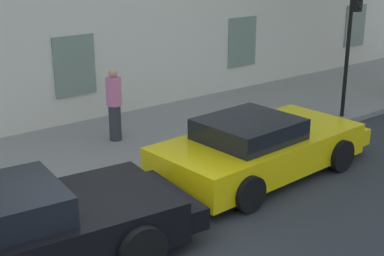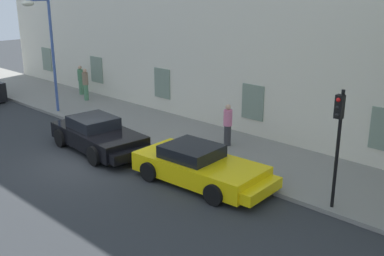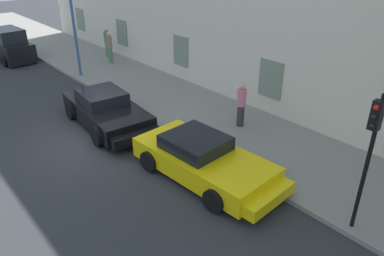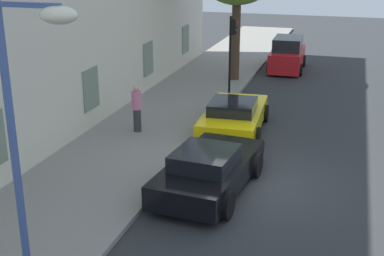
% 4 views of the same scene
% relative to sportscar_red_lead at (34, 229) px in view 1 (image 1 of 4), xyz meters
% --- Properties ---
extents(sportscar_red_lead, '(4.94, 2.49, 1.31)m').
position_rel_sportscar_red_lead_xyz_m(sportscar_red_lead, '(0.00, 0.00, 0.00)').
color(sportscar_red_lead, black).
rests_on(sportscar_red_lead, ground).
extents(sportscar_yellow_flank, '(4.95, 2.44, 1.24)m').
position_rel_sportscar_red_lead_xyz_m(sportscar_yellow_flank, '(5.11, 0.47, -0.04)').
color(sportscar_yellow_flank, yellow).
rests_on(sportscar_yellow_flank, ground).
extents(traffic_light, '(0.22, 0.36, 3.51)m').
position_rel_sportscar_red_lead_xyz_m(traffic_light, '(9.16, 1.55, 1.93)').
color(traffic_light, black).
rests_on(traffic_light, sidewalk).
extents(pedestrian_admiring, '(0.50, 0.50, 1.71)m').
position_rel_sportscar_red_lead_xyz_m(pedestrian_admiring, '(3.50, 3.69, 0.41)').
color(pedestrian_admiring, '#333338').
rests_on(pedestrian_admiring, sidewalk).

